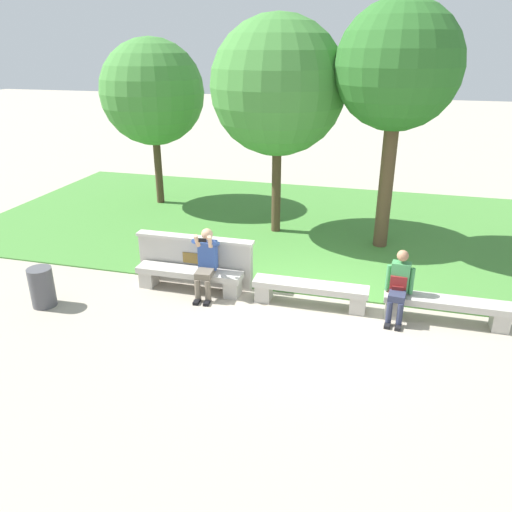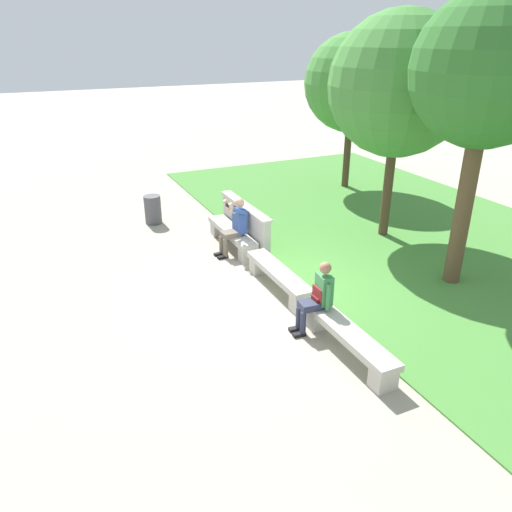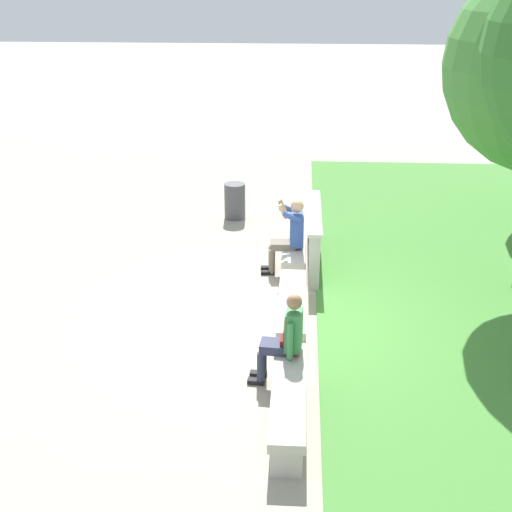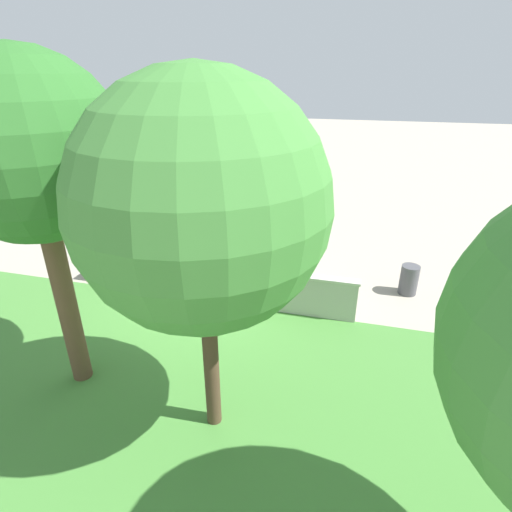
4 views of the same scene
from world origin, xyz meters
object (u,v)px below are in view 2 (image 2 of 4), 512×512
at_px(bench_mid, 348,338).
at_px(tree_behind_wall, 352,83).
at_px(bench_near, 278,276).
at_px(bench_main, 232,235).
at_px(tree_far_back, 399,85).
at_px(tree_left_background, 488,72).
at_px(trash_bin, 153,210).
at_px(person_photographer, 235,224).
at_px(person_distant, 318,295).
at_px(backpack, 321,296).

height_order(bench_mid, tree_behind_wall, tree_behind_wall).
bearing_deg(bench_near, tree_behind_wall, 136.02).
relative_size(bench_main, tree_behind_wall, 0.45).
bearing_deg(tree_far_back, tree_left_background, -7.53).
relative_size(bench_near, bench_mid, 1.00).
distance_m(bench_mid, tree_behind_wall, 9.92).
distance_m(bench_main, trash_bin, 2.71).
height_order(bench_main, tree_far_back, tree_far_back).
bearing_deg(bench_main, tree_left_background, 43.65).
xyz_separation_m(bench_main, person_photographer, (0.40, -0.08, 0.43)).
distance_m(bench_near, person_distant, 1.60).
relative_size(bench_near, tree_far_back, 0.41).
distance_m(person_distant, backpack, 0.08).
relative_size(bench_mid, tree_left_background, 0.39).
bearing_deg(bench_main, person_photographer, -11.05).
bearing_deg(tree_left_background, tree_far_back, 172.47).
height_order(bench_main, person_distant, person_distant).
bearing_deg(trash_bin, tree_behind_wall, 96.06).
xyz_separation_m(bench_mid, person_distant, (-0.84, -0.07, 0.37)).
xyz_separation_m(backpack, tree_left_background, (-0.38, 3.38, 3.41)).
xyz_separation_m(person_photographer, tree_left_background, (3.15, 3.46, 3.30)).
bearing_deg(trash_bin, bench_mid, 10.10).
height_order(backpack, tree_far_back, tree_far_back).
bearing_deg(tree_left_background, bench_near, -108.88).
xyz_separation_m(bench_near, person_photographer, (-1.99, -0.08, 0.43)).
relative_size(person_photographer, tree_behind_wall, 0.28).
height_order(bench_mid, tree_left_background, tree_left_background).
relative_size(tree_behind_wall, tree_left_background, 0.87).
height_order(person_photographer, person_distant, person_photographer).
height_order(person_distant, trash_bin, person_distant).
xyz_separation_m(backpack, trash_bin, (-6.32, -1.28, -0.25)).
xyz_separation_m(person_distant, backpack, (-0.01, 0.07, -0.05)).
bearing_deg(bench_main, bench_mid, 0.00).
bearing_deg(person_photographer, tree_behind_wall, 123.02).
xyz_separation_m(tree_behind_wall, tree_far_back, (3.97, -1.55, 0.34)).
relative_size(tree_left_background, tree_far_back, 1.05).
distance_m(bench_main, tree_behind_wall, 6.79).
bearing_deg(backpack, tree_behind_wall, 143.02).
height_order(tree_behind_wall, tree_far_back, tree_far_back).
height_order(bench_main, backpack, backpack).
height_order(bench_near, tree_far_back, tree_far_back).
height_order(bench_near, tree_behind_wall, tree_behind_wall).
bearing_deg(person_photographer, tree_far_back, 82.72).
bearing_deg(tree_behind_wall, bench_main, -59.71).
distance_m(bench_main, bench_near, 2.39).
xyz_separation_m(tree_left_background, trash_bin, (-5.93, -4.66, -3.66)).
relative_size(bench_near, person_distant, 1.69).
bearing_deg(person_distant, tree_left_background, 96.53).
bearing_deg(bench_mid, tree_far_back, 136.20).
height_order(tree_left_background, tree_far_back, tree_left_background).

